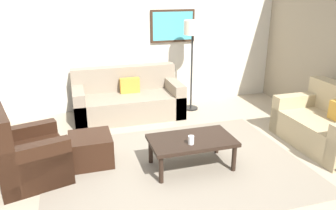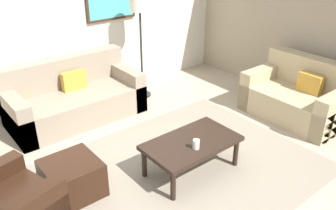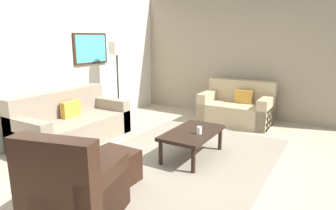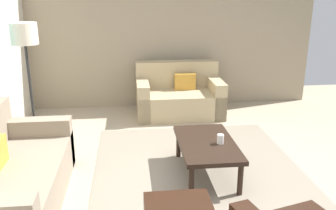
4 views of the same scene
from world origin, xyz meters
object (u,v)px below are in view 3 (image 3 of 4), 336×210
(couch_main, at_px, (70,125))
(lamp_standing, at_px, (117,57))
(cup, at_px, (199,130))
(framed_artwork, at_px, (91,49))
(coffee_table, at_px, (192,134))
(armchair_leather, at_px, (72,193))
(ottoman, at_px, (111,168))
(couch_loveseat, at_px, (238,108))

(couch_main, xyz_separation_m, lamp_standing, (1.25, -0.05, 1.11))
(cup, height_order, lamp_standing, lamp_standing)
(couch_main, xyz_separation_m, framed_artwork, (1.02, 0.43, 1.27))
(framed_artwork, bearing_deg, lamp_standing, -64.68)
(coffee_table, xyz_separation_m, lamp_standing, (0.78, 2.10, 1.05))
(armchair_leather, distance_m, lamp_standing, 3.56)
(lamp_standing, bearing_deg, coffee_table, -110.45)
(cup, relative_size, framed_artwork, 0.12)
(ottoman, bearing_deg, couch_main, 64.25)
(armchair_leather, relative_size, ottoman, 1.75)
(couch_loveseat, bearing_deg, cup, -176.00)
(armchair_leather, xyz_separation_m, coffee_table, (2.06, -0.28, 0.05))
(couch_loveseat, bearing_deg, ottoman, 172.23)
(coffee_table, relative_size, framed_artwork, 1.25)
(couch_loveseat, xyz_separation_m, armchair_leather, (-4.30, 0.26, 0.01))
(cup, relative_size, lamp_standing, 0.06)
(armchair_leather, height_order, lamp_standing, lamp_standing)
(ottoman, distance_m, lamp_standing, 2.87)
(ottoman, xyz_separation_m, framed_artwork, (1.82, 2.09, 1.36))
(armchair_leather, height_order, ottoman, armchair_leather)
(cup, bearing_deg, armchair_leather, 168.10)
(couch_main, xyz_separation_m, couch_loveseat, (2.70, -2.14, 0.00))
(couch_main, bearing_deg, ottoman, -115.75)
(coffee_table, bearing_deg, couch_main, 102.17)
(armchair_leather, distance_m, cup, 2.05)
(couch_main, xyz_separation_m, ottoman, (-0.80, -1.66, -0.10))
(framed_artwork, bearing_deg, armchair_leather, -138.65)
(coffee_table, relative_size, lamp_standing, 0.64)
(couch_main, relative_size, armchair_leather, 1.98)
(ottoman, relative_size, coffee_table, 0.51)
(coffee_table, distance_m, framed_artwork, 2.91)
(ottoman, relative_size, cup, 5.11)
(armchair_leather, bearing_deg, cup, -11.90)
(couch_loveseat, height_order, armchair_leather, armchair_leather)
(armchair_leather, xyz_separation_m, cup, (2.00, -0.42, 0.16))
(couch_loveseat, bearing_deg, armchair_leather, 176.53)
(couch_main, height_order, coffee_table, couch_main)
(lamp_standing, bearing_deg, framed_artwork, 115.32)
(couch_main, bearing_deg, coffee_table, -77.83)
(couch_main, height_order, couch_loveseat, same)
(armchair_leather, relative_size, cup, 8.95)
(cup, bearing_deg, coffee_table, 65.39)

